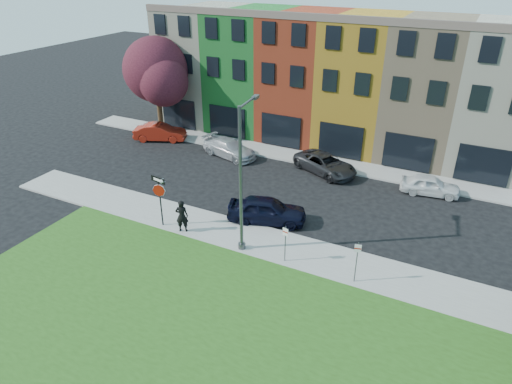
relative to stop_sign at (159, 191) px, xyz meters
The scene contains 15 objects.
ground 6.84m from the stop_sign, 17.10° to the right, with size 120.00×120.00×0.00m, color black.
sidewalk_near 8.53m from the stop_sign, ahead, with size 40.00×3.00×0.12m, color gray.
sidewalk_far 13.67m from the stop_sign, 76.52° to the left, with size 40.00×2.40×0.12m, color gray.
rowhouse_block 19.81m from the stop_sign, 79.31° to the left, with size 30.00×10.12×10.00m.
stop_sign is the anchor object (origin of this frame).
man 1.89m from the stop_sign, ahead, with size 0.84×0.72×1.96m, color black.
sedan_near 6.32m from the stop_sign, 32.35° to the left, with size 4.96×3.18×1.57m, color black.
parked_car_red 14.34m from the stop_sign, 127.90° to the left, with size 4.61×3.12×1.44m, color maroon.
parked_car_silver 11.14m from the stop_sign, 99.10° to the left, with size 5.01×2.96×1.36m, color #A2A3A7.
parked_car_dark 12.98m from the stop_sign, 62.34° to the left, with size 5.43×4.11×1.37m, color black.
parked_car_white 17.54m from the stop_sign, 40.46° to the left, with size 3.96×2.04×1.29m, color white.
street_lamp 5.53m from the stop_sign, ahead, with size 0.59×2.57×7.88m.
parking_sign_a 7.83m from the stop_sign, ahead, with size 0.32×0.11×2.06m.
parking_sign_b 11.48m from the stop_sign, ahead, with size 0.31×0.12×2.24m.
tree_purple 16.63m from the stop_sign, 127.09° to the left, with size 6.57×5.75×8.15m.
Camera 1 is at (9.01, -15.93, 14.21)m, focal length 32.00 mm.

